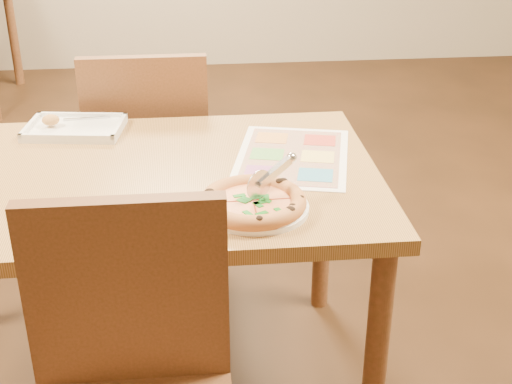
{
  "coord_description": "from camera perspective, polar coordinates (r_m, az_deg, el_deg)",
  "views": [
    {
      "loc": [
        0.14,
        -1.76,
        1.53
      ],
      "look_at": [
        0.3,
        -0.24,
        0.77
      ],
      "focal_mm": 50.0,
      "sensor_mm": 36.0,
      "label": 1
    }
  ],
  "objects": [
    {
      "name": "dining_table",
      "position": [
        1.98,
        -9.28,
        -0.77
      ],
      "size": [
        1.3,
        0.85,
        0.72
      ],
      "color": "#A57942",
      "rests_on": "ground"
    },
    {
      "name": "chair_near",
      "position": [
        1.51,
        -10.12,
        -13.55
      ],
      "size": [
        0.42,
        0.42,
        0.47
      ],
      "color": "brown",
      "rests_on": "ground"
    },
    {
      "name": "chair_far",
      "position": [
        2.55,
        -8.57,
        4.0
      ],
      "size": [
        0.42,
        0.42,
        0.47
      ],
      "rotation": [
        0.0,
        0.0,
        3.14
      ],
      "color": "brown",
      "rests_on": "ground"
    },
    {
      "name": "plate",
      "position": [
        1.72,
        0.0,
        -1.29
      ],
      "size": [
        0.32,
        0.32,
        0.01
      ],
      "primitive_type": "cylinder",
      "rotation": [
        0.0,
        0.0,
        0.3
      ],
      "color": "white",
      "rests_on": "dining_table"
    },
    {
      "name": "pizza",
      "position": [
        1.71,
        -0.24,
        -0.8
      ],
      "size": [
        0.26,
        0.26,
        0.04
      ],
      "rotation": [
        0.0,
        0.0,
        0.02
      ],
      "color": "#C37B42",
      "rests_on": "plate"
    },
    {
      "name": "pizza_cutter",
      "position": [
        1.71,
        1.16,
        1.33
      ],
      "size": [
        0.13,
        0.1,
        0.09
      ],
      "rotation": [
        0.0,
        0.0,
        0.63
      ],
      "color": "silver",
      "rests_on": "pizza"
    },
    {
      "name": "appetizer_tray",
      "position": [
        2.26,
        -14.42,
        4.93
      ],
      "size": [
        0.31,
        0.23,
        0.06
      ],
      "rotation": [
        0.0,
        0.0,
        -0.13
      ],
      "color": "silver",
      "rests_on": "dining_table"
    },
    {
      "name": "menu",
      "position": [
        2.02,
        2.92,
        2.89
      ],
      "size": [
        0.4,
        0.49,
        0.0
      ],
      "primitive_type": "cube",
      "rotation": [
        0.0,
        0.0,
        -0.23
      ],
      "color": "white",
      "rests_on": "dining_table"
    }
  ]
}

